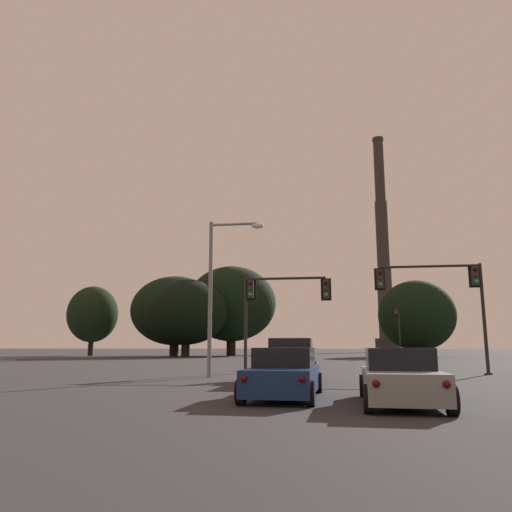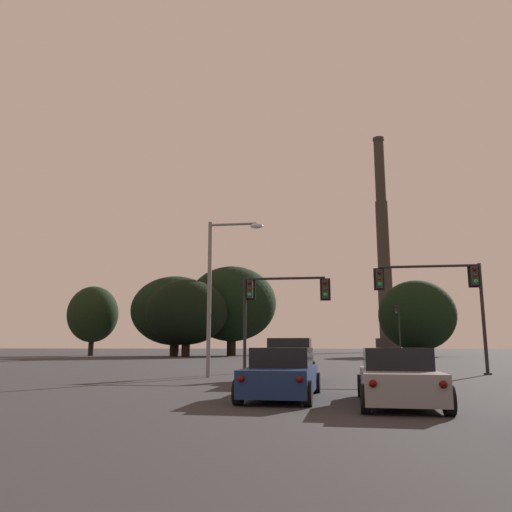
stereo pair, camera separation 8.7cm
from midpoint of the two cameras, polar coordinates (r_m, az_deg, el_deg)
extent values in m
cube|color=gray|center=(13.69, 15.99, -13.84)|extent=(1.98, 4.67, 0.70)
cube|color=black|center=(13.89, 15.77, -11.21)|extent=(1.70, 2.26, 0.55)
cylinder|color=black|center=(15.54, 12.02, -14.29)|extent=(0.24, 0.65, 0.64)
cylinder|color=black|center=(15.68, 18.65, -13.95)|extent=(0.24, 0.65, 0.64)
cylinder|color=black|center=(11.76, 12.51, -15.65)|extent=(0.24, 0.65, 0.64)
cylinder|color=black|center=(11.94, 21.28, -15.12)|extent=(0.24, 0.65, 0.64)
sphere|color=#500705|center=(11.32, 13.35, -14.01)|extent=(0.17, 0.17, 0.17)
sphere|color=#500705|center=(11.47, 20.75, -13.57)|extent=(0.17, 0.17, 0.17)
cube|color=navy|center=(14.83, 3.06, -13.91)|extent=(1.96, 4.66, 0.70)
cube|color=black|center=(15.03, 3.15, -11.47)|extent=(1.69, 2.25, 0.55)
cylinder|color=black|center=(16.84, 0.83, -14.18)|extent=(0.24, 0.65, 0.64)
cylinder|color=black|center=(16.65, 7.00, -14.15)|extent=(0.24, 0.65, 0.64)
cylinder|color=black|center=(13.12, -1.94, -15.29)|extent=(0.24, 0.65, 0.64)
cylinder|color=black|center=(12.87, 6.03, -15.34)|extent=(0.24, 0.65, 0.64)
sphere|color=#500705|center=(12.65, -1.61, -13.85)|extent=(0.17, 0.17, 0.17)
sphere|color=#500705|center=(12.44, 5.10, -13.87)|extent=(0.17, 0.17, 0.17)
cube|color=#232328|center=(21.17, 3.49, -12.44)|extent=(2.11, 5.44, 0.88)
cube|color=black|center=(22.90, 3.92, -10.27)|extent=(1.88, 1.84, 0.72)
cube|color=#232328|center=(19.90, 0.31, -11.10)|extent=(0.15, 2.43, 0.16)
cube|color=#232328|center=(19.70, 5.83, -11.06)|extent=(0.15, 2.43, 0.16)
cylinder|color=black|center=(23.48, 1.61, -12.88)|extent=(0.24, 0.80, 0.80)
cylinder|color=black|center=(23.30, 6.52, -12.84)|extent=(0.24, 0.80, 0.80)
cylinder|color=black|center=(19.13, -0.20, -13.47)|extent=(0.24, 0.80, 0.80)
cylinder|color=black|center=(18.91, 5.84, -13.46)|extent=(0.24, 0.80, 0.80)
sphere|color=#500705|center=(18.57, 0.03, -12.17)|extent=(0.17, 0.17, 0.17)
sphere|color=#500705|center=(18.38, 5.20, -12.15)|extent=(0.17, 0.17, 0.17)
cylinder|color=black|center=(29.36, 24.53, -6.46)|extent=(0.18, 0.18, 5.90)
cylinder|color=black|center=(29.36, 24.96, -12.11)|extent=(0.40, 0.40, 0.10)
cube|color=#282828|center=(29.49, 23.67, -2.08)|extent=(0.34, 0.34, 1.04)
cube|color=black|center=(29.66, 23.58, -2.13)|extent=(0.58, 0.03, 1.25)
sphere|color=#320504|center=(29.35, 23.72, -1.41)|extent=(0.22, 0.22, 0.22)
sphere|color=#352604|center=(29.30, 23.76, -2.03)|extent=(0.22, 0.22, 0.22)
sphere|color=green|center=(29.26, 23.81, -2.65)|extent=(0.22, 0.22, 0.22)
cylinder|color=black|center=(29.02, 19.08, -1.12)|extent=(5.32, 0.14, 0.14)
sphere|color=black|center=(29.64, 24.13, -0.97)|extent=(0.18, 0.18, 0.18)
cube|color=#282828|center=(28.54, 13.90, -2.54)|extent=(0.34, 0.34, 1.04)
cube|color=black|center=(28.71, 13.87, -2.59)|extent=(0.58, 0.03, 1.25)
sphere|color=#320504|center=(28.39, 13.91, -1.85)|extent=(0.22, 0.22, 0.22)
sphere|color=#352604|center=(28.35, 13.94, -2.49)|extent=(0.22, 0.22, 0.22)
sphere|color=green|center=(28.31, 13.97, -3.14)|extent=(0.22, 0.22, 0.22)
cylinder|color=black|center=(28.22, -1.29, -7.84)|extent=(0.18, 0.18, 5.33)
cylinder|color=black|center=(28.23, -1.31, -13.15)|extent=(0.40, 0.40, 0.10)
cube|color=#282828|center=(28.33, -0.69, -3.80)|extent=(0.34, 0.34, 1.04)
cube|color=black|center=(28.51, -0.63, -3.84)|extent=(0.58, 0.03, 1.25)
sphere|color=#320504|center=(28.19, -0.75, -3.10)|extent=(0.22, 0.22, 0.22)
sphere|color=#352604|center=(28.15, -0.75, -3.76)|extent=(0.22, 0.22, 0.22)
sphere|color=green|center=(28.11, -0.75, -4.41)|extent=(0.22, 0.22, 0.22)
cylinder|color=black|center=(28.17, 3.28, -2.58)|extent=(4.52, 0.14, 0.14)
sphere|color=black|center=(28.45, -1.27, -2.67)|extent=(0.18, 0.18, 0.18)
cube|color=#282828|center=(28.00, 7.92, -3.77)|extent=(0.34, 0.34, 1.04)
cube|color=black|center=(28.17, 7.92, -3.81)|extent=(0.58, 0.03, 1.25)
sphere|color=#320504|center=(27.84, 7.90, -3.06)|extent=(0.22, 0.22, 0.22)
sphere|color=#352604|center=(27.81, 7.92, -3.72)|extent=(0.22, 0.22, 0.22)
sphere|color=green|center=(27.77, 7.93, -4.38)|extent=(0.22, 0.22, 0.22)
cylinder|color=black|center=(63.53, 16.03, -8.27)|extent=(0.18, 0.18, 6.50)
cylinder|color=black|center=(63.52, 16.18, -11.15)|extent=(0.40, 0.40, 0.10)
cube|color=#282828|center=(63.61, 15.66, -5.95)|extent=(0.34, 0.34, 1.04)
cube|color=black|center=(63.79, 15.63, -5.97)|extent=(0.58, 0.03, 1.25)
sphere|color=#320504|center=(63.45, 15.66, -5.65)|extent=(0.22, 0.22, 0.22)
sphere|color=#352604|center=(63.43, 15.68, -5.94)|extent=(0.22, 0.22, 0.22)
sphere|color=green|center=(63.40, 15.69, -6.23)|extent=(0.22, 0.22, 0.22)
cylinder|color=slate|center=(24.58, -5.36, -4.77)|extent=(0.20, 0.20, 7.61)
cylinder|color=slate|center=(24.95, -2.59, 3.64)|extent=(2.34, 0.12, 0.12)
sphere|color=slate|center=(25.19, -5.22, 3.54)|extent=(0.20, 0.20, 0.20)
ellipsoid|color=silver|center=(24.73, 0.08, 3.46)|extent=(0.64, 0.36, 0.26)
cylinder|color=#2B2722|center=(128.32, 14.76, -9.84)|extent=(5.81, 5.81, 3.34)
cylinder|color=#332D28|center=(128.75, 14.55, -5.22)|extent=(3.63, 3.63, 17.45)
cylinder|color=#332D28|center=(131.34, 14.21, 2.38)|extent=(3.12, 3.12, 17.45)
cylinder|color=#332D28|center=(136.14, 13.89, 9.57)|extent=(2.62, 2.62, 17.45)
cylinder|color=#38322C|center=(139.16, 13.74, 12.81)|extent=(2.93, 2.93, 0.70)
cylinder|color=black|center=(72.62, -8.10, -10.21)|extent=(1.19, 1.19, 2.82)
ellipsoid|color=black|center=(72.78, -8.00, -6.35)|extent=(11.88, 10.69, 9.32)
cylinder|color=black|center=(78.21, -2.90, -9.99)|extent=(1.40, 1.40, 3.65)
ellipsoid|color=black|center=(78.49, -2.86, -5.46)|extent=(13.97, 12.57, 11.68)
cylinder|color=black|center=(76.52, 18.06, -10.10)|extent=(1.10, 1.10, 2.07)
ellipsoid|color=black|center=(76.64, 17.86, -6.47)|extent=(11.03, 9.93, 10.19)
cylinder|color=black|center=(77.33, -9.38, -10.15)|extent=(1.35, 1.35, 2.89)
ellipsoid|color=black|center=(77.52, -9.27, -6.18)|extent=(13.53, 12.18, 10.46)
cylinder|color=black|center=(82.16, -18.40, -9.68)|extent=(0.79, 0.79, 3.14)
ellipsoid|color=black|center=(82.31, -18.21, -6.33)|extent=(7.88, 7.10, 8.68)
camera|label=1|loc=(0.04, -90.04, 0.01)|focal=35.00mm
camera|label=2|loc=(0.04, 89.96, -0.01)|focal=35.00mm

